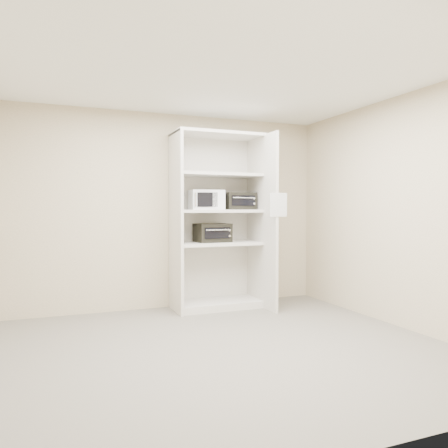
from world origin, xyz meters
name	(u,v)px	position (x,y,z in m)	size (l,w,h in m)	color
floor	(220,349)	(0.00, 0.00, 0.00)	(4.50, 4.00, 0.01)	#6C675C
ceiling	(220,72)	(0.00, 0.00, 2.70)	(4.50, 4.00, 0.01)	white
wall_back	(168,211)	(0.00, 2.00, 1.35)	(4.50, 0.02, 2.70)	beige
wall_front	(353,215)	(0.00, -2.00, 1.35)	(4.50, 0.02, 2.70)	beige
wall_right	(400,211)	(2.25, 0.00, 1.35)	(0.02, 4.00, 2.70)	beige
shelving_unit	(220,227)	(0.67, 1.70, 1.13)	(1.24, 0.92, 2.42)	silver
microwave	(206,200)	(0.47, 1.75, 1.50)	(0.45, 0.34, 0.27)	white
toaster_oven_upper	(239,201)	(0.97, 1.75, 1.49)	(0.42, 0.31, 0.24)	black
toaster_oven_lower	(212,233)	(0.56, 1.73, 1.05)	(0.46, 0.35, 0.26)	black
paper_sign	(279,205)	(1.24, 1.07, 1.43)	(0.24, 0.01, 0.30)	white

